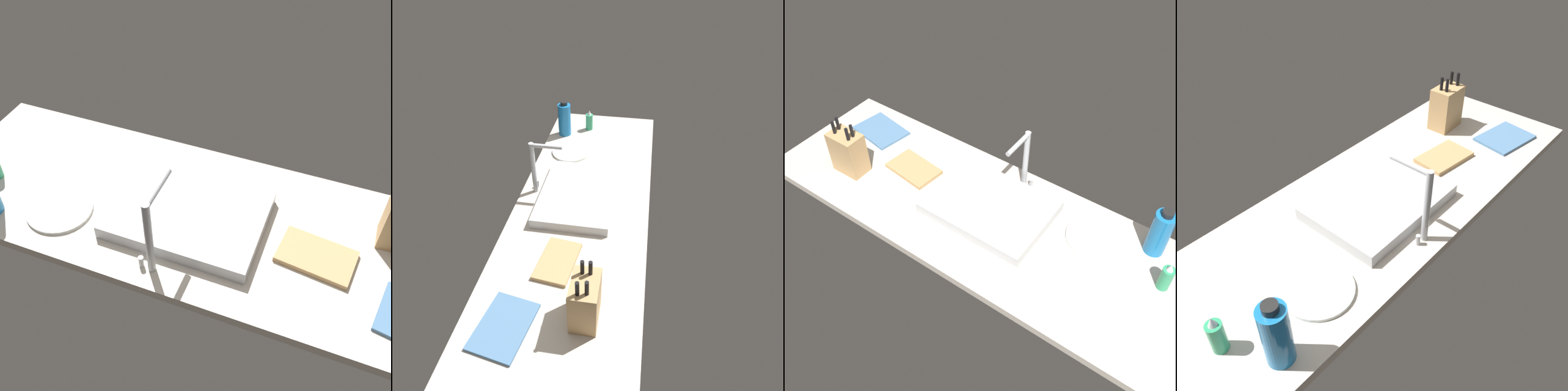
% 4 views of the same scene
% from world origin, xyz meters
% --- Properties ---
extents(countertop_slab, '(1.91, 0.65, 0.04)m').
position_xyz_m(countertop_slab, '(0.00, 0.00, 0.02)').
color(countertop_slab, beige).
rests_on(countertop_slab, ground).
extents(sink_basin, '(0.49, 0.36, 0.05)m').
position_xyz_m(sink_basin, '(0.04, 0.03, 0.06)').
color(sink_basin, '#B7BABF').
rests_on(sink_basin, countertop_slab).
extents(faucet, '(0.06, 0.16, 0.28)m').
position_xyz_m(faucet, '(0.07, 0.23, 0.20)').
color(faucet, '#B7BABF').
rests_on(faucet, countertop_slab).
extents(knife_block, '(0.14, 0.10, 0.25)m').
position_xyz_m(knife_block, '(-0.62, -0.12, 0.14)').
color(knife_block, tan).
rests_on(knife_block, countertop_slab).
extents(cutting_board, '(0.24, 0.17, 0.02)m').
position_xyz_m(cutting_board, '(-0.38, 0.04, 0.04)').
color(cutting_board, tan).
rests_on(cutting_board, countertop_slab).
extents(soap_bottle, '(0.05, 0.05, 0.13)m').
position_xyz_m(soap_bottle, '(0.76, 0.09, 0.09)').
color(soap_bottle, '#2D9966').
rests_on(soap_bottle, countertop_slab).
extents(water_bottle, '(0.08, 0.08, 0.22)m').
position_xyz_m(water_bottle, '(0.67, 0.23, 0.14)').
color(water_bottle, '#1970B7').
rests_on(water_bottle, countertop_slab).
extents(dinner_plate, '(0.22, 0.22, 0.01)m').
position_xyz_m(dinner_plate, '(0.46, 0.15, 0.04)').
color(dinner_plate, silver).
rests_on(dinner_plate, countertop_slab).
extents(dish_towel, '(0.26, 0.21, 0.01)m').
position_xyz_m(dish_towel, '(-0.70, 0.16, 0.04)').
color(dish_towel, teal).
rests_on(dish_towel, countertop_slab).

